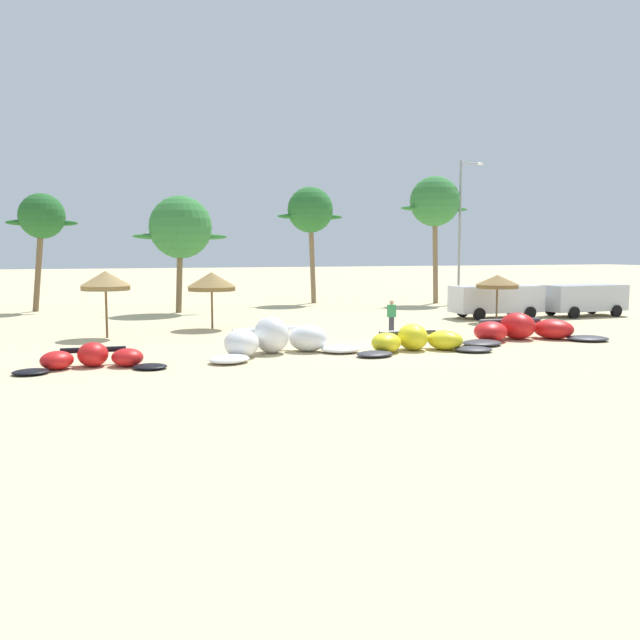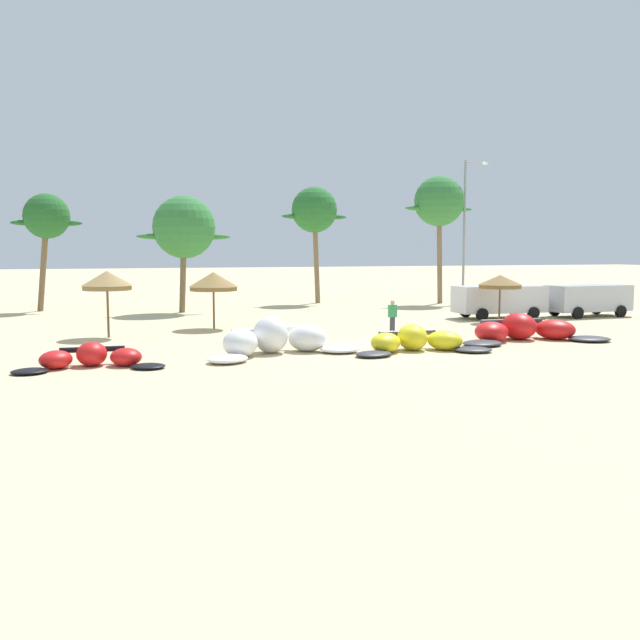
{
  "view_description": "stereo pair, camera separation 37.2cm",
  "coord_description": "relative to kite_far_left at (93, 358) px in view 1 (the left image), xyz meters",
  "views": [
    {
      "loc": [
        -12.02,
        -24.12,
        3.83
      ],
      "look_at": [
        -2.7,
        2.0,
        1.0
      ],
      "focal_mm": 38.16,
      "sensor_mm": 36.0,
      "label": 1
    },
    {
      "loc": [
        -11.67,
        -24.25,
        3.83
      ],
      "look_at": [
        -2.7,
        2.0,
        1.0
      ],
      "focal_mm": 38.16,
      "sensor_mm": 36.0,
      "label": 2
    }
  ],
  "objects": [
    {
      "name": "kite_left",
      "position": [
        6.47,
        0.81,
        0.22
      ],
      "size": [
        6.28,
        3.57,
        1.39
      ],
      "color": "white",
      "rests_on": "ground"
    },
    {
      "name": "palm_center_right",
      "position": [
        24.14,
        20.72,
        7.0
      ],
      "size": [
        5.41,
        3.6,
        9.2
      ],
      "color": "#7F6647",
      "rests_on": "ground"
    },
    {
      "name": "parked_car_second",
      "position": [
        22.05,
        9.85,
        0.78
      ],
      "size": [
        5.29,
        2.4,
        1.84
      ],
      "color": "silver",
      "rests_on": "ground"
    },
    {
      "name": "kite_far_left",
      "position": [
        0.0,
        0.0,
        0.0
      ],
      "size": [
        4.99,
        2.41,
        0.81
      ],
      "color": "black",
      "rests_on": "ground"
    },
    {
      "name": "beach_umbrella_middle",
      "position": [
        5.8,
        9.82,
        2.02
      ],
      "size": [
        2.42,
        2.42,
        2.8
      ],
      "color": "brown",
      "rests_on": "ground"
    },
    {
      "name": "beach_umbrella_near_palms",
      "position": [
        20.73,
        7.67,
        1.88
      ],
      "size": [
        2.32,
        2.32,
        2.55
      ],
      "color": "brown",
      "rests_on": "ground"
    },
    {
      "name": "lamppost_west_center",
      "position": [
        26.22,
        20.42,
        5.42
      ],
      "size": [
        1.97,
        0.24,
        10.33
      ],
      "color": "gray",
      "rests_on": "ground"
    },
    {
      "name": "parked_van",
      "position": [
        27.48,
        8.98,
        0.78
      ],
      "size": [
        5.0,
        2.26,
        1.84
      ],
      "color": "#B2B7BC",
      "rests_on": "ground"
    },
    {
      "name": "kite_left_of_center",
      "position": [
        11.76,
        -0.23,
        0.08
      ],
      "size": [
        5.73,
        2.77,
        1.02
      ],
      "color": "#333338",
      "rests_on": "ground"
    },
    {
      "name": "ground_plane",
      "position": [
        11.65,
        0.84,
        -0.31
      ],
      "size": [
        260.0,
        260.0,
        0.0
      ],
      "primitive_type": "plane",
      "color": "beige"
    },
    {
      "name": "beach_umbrella_near_van",
      "position": [
        0.77,
        7.92,
        2.22
      ],
      "size": [
        2.21,
        2.21,
        2.96
      ],
      "color": "brown",
      "rests_on": "ground"
    },
    {
      "name": "palm_left",
      "position": [
        -2.38,
        23.16,
        5.59
      ],
      "size": [
        4.27,
        2.85,
        7.43
      ],
      "color": "brown",
      "rests_on": "ground"
    },
    {
      "name": "person_near_kites",
      "position": [
        12.92,
        4.36,
        0.51
      ],
      "size": [
        0.36,
        0.24,
        1.62
      ],
      "color": "#383842",
      "rests_on": "ground"
    },
    {
      "name": "palm_center_left",
      "position": [
        15.7,
        23.85,
        6.39
      ],
      "size": [
        4.97,
        3.31,
        8.45
      ],
      "color": "#7F6647",
      "rests_on": "ground"
    },
    {
      "name": "palm_left_of_gap",
      "position": [
        5.7,
        19.34,
        4.93
      ],
      "size": [
        5.78,
        3.86,
        7.21
      ],
      "color": "brown",
      "rests_on": "ground"
    },
    {
      "name": "kite_center",
      "position": [
        17.58,
        1.11,
        0.13
      ],
      "size": [
        7.17,
        3.46,
        1.15
      ],
      "color": "#333338",
      "rests_on": "ground"
    }
  ]
}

